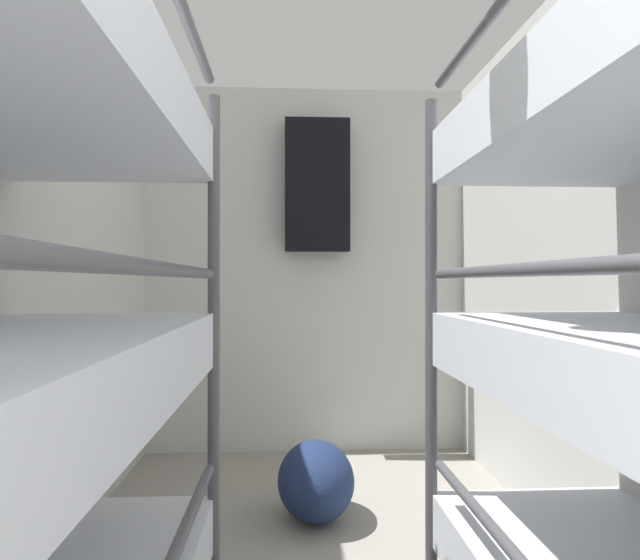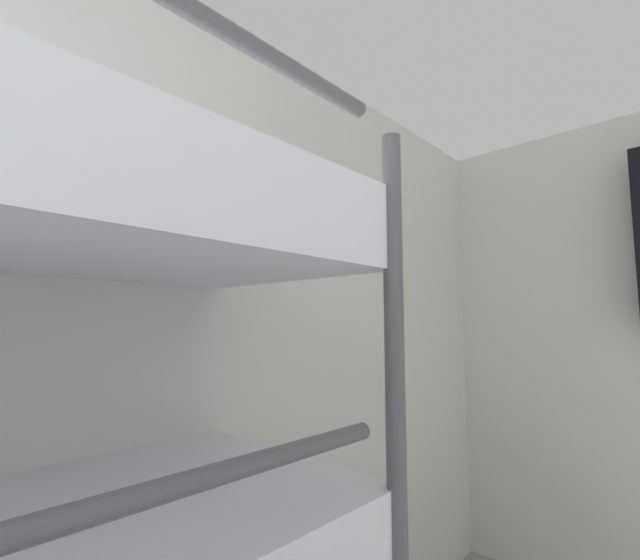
% 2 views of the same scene
% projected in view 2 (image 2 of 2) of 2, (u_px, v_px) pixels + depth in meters
% --- Properties ---
extents(wall_left, '(0.06, 4.41, 2.54)m').
position_uv_depth(wall_left, '(143.00, 374.00, 1.28)').
color(wall_left, silver).
rests_on(wall_left, ground_plane).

